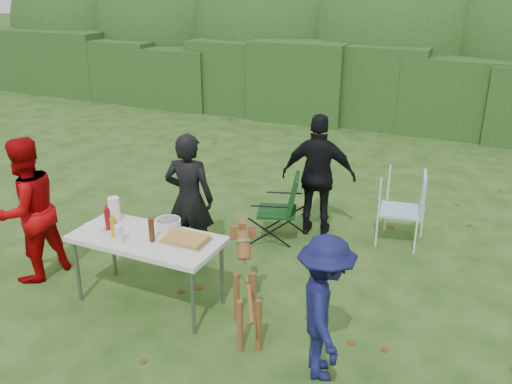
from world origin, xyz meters
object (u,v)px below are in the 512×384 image
at_px(dog, 247,293).
at_px(beer_bottle, 152,230).
at_px(paper_towel_roll, 114,209).
at_px(person_cook, 189,199).
at_px(lawn_chair, 402,208).
at_px(camping_chair, 277,207).
at_px(ketchup_bottle, 108,220).
at_px(child, 325,308).
at_px(person_red_jacket, 27,210).
at_px(mustard_bottle, 114,227).
at_px(person_black_puffy, 319,176).
at_px(folding_table, 147,242).

relative_size(dog, beer_bottle, 3.90).
bearing_deg(paper_towel_roll, dog, -8.81).
height_order(person_cook, lawn_chair, person_cook).
bearing_deg(camping_chair, lawn_chair, -176.66).
bearing_deg(ketchup_bottle, lawn_chair, 44.75).
relative_size(person_cook, lawn_chair, 1.66).
height_order(camping_chair, beer_bottle, beer_bottle).
bearing_deg(dog, child, -135.17).
bearing_deg(person_red_jacket, paper_towel_roll, 115.94).
bearing_deg(ketchup_bottle, child, -6.43).
distance_m(mustard_bottle, ketchup_bottle, 0.19).
distance_m(person_black_puffy, ketchup_bottle, 2.69).
bearing_deg(ketchup_bottle, paper_towel_roll, 109.72).
bearing_deg(camping_chair, person_red_jacket, 24.88).
distance_m(child, dog, 0.84).
bearing_deg(paper_towel_roll, person_red_jacket, -163.97).
distance_m(folding_table, beer_bottle, 0.21).
bearing_deg(person_black_puffy, dog, 81.95).
xyz_separation_m(camping_chair, mustard_bottle, (-0.90, -1.99, 0.41)).
bearing_deg(person_red_jacket, lawn_chair, 135.84).
xyz_separation_m(folding_table, mustard_bottle, (-0.29, -0.13, 0.15)).
distance_m(person_red_jacket, camping_chair, 2.88).
bearing_deg(mustard_bottle, dog, 1.76).
bearing_deg(person_red_jacket, person_cook, 136.74).
distance_m(lawn_chair, beer_bottle, 3.18).
bearing_deg(dog, camping_chair, -15.51).
xyz_separation_m(child, camping_chair, (-1.32, 2.15, -0.20)).
height_order(child, camping_chair, child).
height_order(person_black_puffy, beer_bottle, person_black_puffy).
height_order(folding_table, person_cook, person_cook).
bearing_deg(paper_towel_roll, camping_chair, 56.37).
height_order(person_cook, ketchup_bottle, person_cook).
bearing_deg(paper_towel_roll, beer_bottle, -20.17).
distance_m(child, ketchup_bottle, 2.40).
relative_size(person_red_jacket, camping_chair, 1.83).
height_order(folding_table, person_red_jacket, person_red_jacket).
distance_m(person_black_puffy, lawn_chair, 1.09).
bearing_deg(beer_bottle, ketchup_bottle, 176.52).
relative_size(person_black_puffy, lawn_chair, 1.70).
xyz_separation_m(ketchup_bottle, paper_towel_roll, (-0.07, 0.20, 0.02)).
relative_size(folding_table, beer_bottle, 6.25).
distance_m(person_red_jacket, paper_towel_roll, 0.99).
xyz_separation_m(person_red_jacket, child, (3.39, -0.19, -0.16)).
xyz_separation_m(person_cook, paper_towel_roll, (-0.43, -0.76, 0.10)).
bearing_deg(camping_chair, paper_towel_roll, 37.81).
bearing_deg(child, dog, 50.43).
relative_size(person_cook, dog, 1.65).
xyz_separation_m(lawn_chair, paper_towel_roll, (-2.55, -2.26, 0.41)).
distance_m(camping_chair, mustard_bottle, 2.22).
xyz_separation_m(folding_table, person_black_puffy, (1.01, 2.24, 0.10)).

